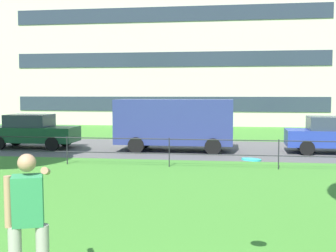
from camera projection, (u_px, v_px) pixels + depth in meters
The scene contains 8 objects.
street_strip at pixel (184, 149), 19.95m from camera, with size 80.00×6.81×0.01m, color #565454.
park_fence at pixel (169, 147), 15.05m from camera, with size 36.55×0.04×1.00m.
person_thrower at pixel (28, 222), 5.33m from camera, with size 0.49×0.86×1.81m.
frisbee at pixel (251, 160), 6.04m from camera, with size 0.38×0.38×0.04m.
car_dark_green_far_left at pixel (32, 131), 20.17m from camera, with size 4.02×1.85×1.54m.
panel_van_center at pixel (175, 122), 19.06m from camera, with size 5.00×2.11×2.24m.
car_blue_far_right at pixel (334, 135), 18.35m from camera, with size 4.04×1.88×1.54m.
apartment_building_background at pixel (177, 23), 38.43m from camera, with size 28.46×11.63×17.12m.
Camera 1 is at (2.09, -2.68, 2.54)m, focal length 47.16 mm.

